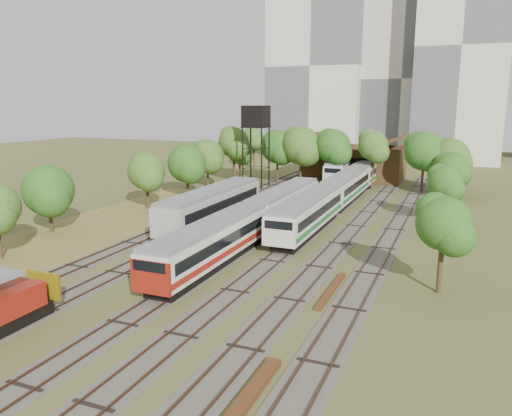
% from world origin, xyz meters
% --- Properties ---
extents(ground, '(240.00, 240.00, 0.00)m').
position_xyz_m(ground, '(0.00, 0.00, 0.00)').
color(ground, '#475123').
rests_on(ground, ground).
extents(dry_grass_patch, '(14.00, 60.00, 0.04)m').
position_xyz_m(dry_grass_patch, '(-18.00, 8.00, 0.02)').
color(dry_grass_patch, brown).
rests_on(dry_grass_patch, ground).
extents(tracks, '(24.60, 80.00, 0.19)m').
position_xyz_m(tracks, '(-0.67, 25.00, 0.04)').
color(tracks, '#4C473D').
rests_on(tracks, ground).
extents(railcar_red_set, '(2.95, 34.57, 3.65)m').
position_xyz_m(railcar_red_set, '(-2.00, 16.09, 1.93)').
color(railcar_red_set, black).
rests_on(railcar_red_set, ground).
extents(railcar_green_set, '(3.03, 52.08, 3.75)m').
position_xyz_m(railcar_green_set, '(2.00, 37.94, 1.98)').
color(railcar_green_set, black).
rests_on(railcar_green_set, ground).
extents(railcar_rear, '(3.10, 16.08, 3.83)m').
position_xyz_m(railcar_rear, '(-2.00, 54.73, 2.03)').
color(railcar_rear, black).
rests_on(railcar_rear, ground).
extents(old_grey_coach, '(3.29, 18.00, 4.08)m').
position_xyz_m(old_grey_coach, '(-8.00, 19.02, 2.23)').
color(old_grey_coach, black).
rests_on(old_grey_coach, ground).
extents(water_tower, '(3.59, 3.59, 12.41)m').
position_xyz_m(water_tower, '(-13.32, 43.85, 10.47)').
color(water_tower, black).
rests_on(water_tower, ground).
extents(rail_pile_far, '(0.44, 7.11, 0.23)m').
position_xyz_m(rail_pile_far, '(8.20, 5.74, 0.12)').
color(rail_pile_far, '#593319').
rests_on(rail_pile_far, ground).
extents(maintenance_shed, '(16.45, 11.55, 7.58)m').
position_xyz_m(maintenance_shed, '(-1.00, 57.98, 2.91)').
color(maintenance_shed, '#3C2716').
rests_on(maintenance_shed, ground).
extents(tree_band_left, '(8.29, 75.99, 8.20)m').
position_xyz_m(tree_band_left, '(-20.29, 24.90, 4.88)').
color(tree_band_left, '#382616').
rests_on(tree_band_left, ground).
extents(tree_band_far, '(38.05, 7.60, 9.20)m').
position_xyz_m(tree_band_far, '(-1.60, 48.83, 6.02)').
color(tree_band_far, '#382616').
rests_on(tree_band_far, ground).
extents(tree_band_right, '(4.58, 41.19, 6.81)m').
position_xyz_m(tree_band_right, '(14.71, 31.80, 4.42)').
color(tree_band_right, '#382616').
rests_on(tree_band_right, ground).
extents(tower_left, '(22.00, 16.00, 42.00)m').
position_xyz_m(tower_left, '(-18.00, 95.00, 21.00)').
color(tower_left, beige).
rests_on(tower_left, ground).
extents(tower_centre, '(20.00, 18.00, 36.00)m').
position_xyz_m(tower_centre, '(2.00, 100.00, 18.00)').
color(tower_centre, beige).
rests_on(tower_centre, ground).
extents(tower_right, '(18.00, 16.00, 48.00)m').
position_xyz_m(tower_right, '(14.00, 92.00, 24.00)').
color(tower_right, beige).
rests_on(tower_right, ground).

